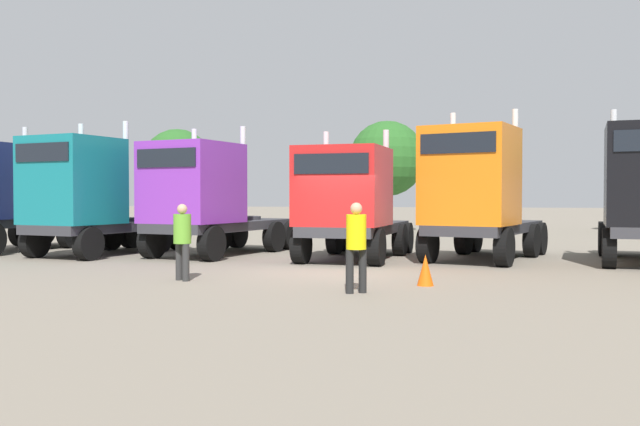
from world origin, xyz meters
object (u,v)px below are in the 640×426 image
object	(u,v)px
semi_truck_orange	(476,193)
semi_truck_teal	(85,195)
visitor_in_hivis	(356,240)
visitor_with_camera	(182,236)
semi_truck_purple	(204,197)
semi_truck_red	(349,201)
traffic_cone_mid	(425,270)

from	to	relation	value
semi_truck_orange	semi_truck_teal	bearing A→B (deg)	-68.89
visitor_in_hivis	visitor_with_camera	world-z (taller)	visitor_in_hivis
semi_truck_purple	visitor_with_camera	bearing A→B (deg)	30.38
semi_truck_teal	semi_truck_red	size ratio (longest dim) A/B	1.02
semi_truck_teal	visitor_in_hivis	xyz separation A→B (m)	(9.78, -6.26, -0.91)
semi_truck_orange	semi_truck_purple	bearing A→B (deg)	-72.06
semi_truck_orange	traffic_cone_mid	world-z (taller)	semi_truck_orange
visitor_in_hivis	traffic_cone_mid	size ratio (longest dim) A/B	2.67
semi_truck_teal	semi_truck_red	distance (m)	8.50
semi_truck_teal	semi_truck_purple	xyz separation A→B (m)	(3.74, 0.72, -0.07)
semi_truck_teal	visitor_with_camera	bearing A→B (deg)	59.84
semi_truck_red	visitor_with_camera	distance (m)	6.16
semi_truck_orange	semi_truck_red	bearing A→B (deg)	-63.80
semi_truck_red	visitor_in_hivis	world-z (taller)	semi_truck_red
semi_truck_purple	traffic_cone_mid	bearing A→B (deg)	65.77
visitor_in_hivis	semi_truck_teal	bearing A→B (deg)	-154.69
semi_truck_red	semi_truck_orange	distance (m)	3.73
semi_truck_red	visitor_in_hivis	distance (m)	6.67
semi_truck_purple	visitor_in_hivis	distance (m)	9.27
semi_truck_teal	semi_truck_orange	distance (m)	12.20
semi_truck_red	semi_truck_orange	xyz separation A→B (m)	(3.68, 0.58, 0.25)
semi_truck_teal	semi_truck_red	bearing A→B (deg)	104.06
semi_truck_orange	traffic_cone_mid	size ratio (longest dim) A/B	9.12
semi_truck_orange	visitor_in_hivis	distance (m)	7.53
semi_truck_teal	visitor_with_camera	size ratio (longest dim) A/B	3.47
semi_truck_orange	visitor_with_camera	xyz separation A→B (m)	(-6.60, -5.95, -1.00)
semi_truck_orange	visitor_in_hivis	bearing A→B (deg)	-1.39
visitor_in_hivis	visitor_with_camera	bearing A→B (deg)	-137.10
visitor_in_hivis	visitor_with_camera	xyz separation A→B (m)	(-4.20, 1.13, -0.03)
semi_truck_purple	visitor_in_hivis	bearing A→B (deg)	53.82
semi_truck_orange	traffic_cone_mid	xyz separation A→B (m)	(-1.11, -5.65, -1.68)
semi_truck_teal	semi_truck_orange	bearing A→B (deg)	106.29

